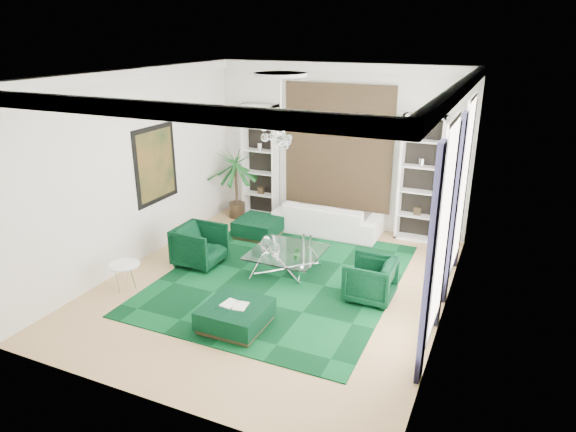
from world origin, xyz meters
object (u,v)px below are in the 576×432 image
at_px(sofa, 327,218).
at_px(armchair_left, 200,246).
at_px(coffee_table, 287,262).
at_px(palm, 236,174).
at_px(ottoman_side, 259,228).
at_px(side_table, 126,278).
at_px(ottoman_front, 235,316).
at_px(armchair_right, 370,280).

bearing_deg(sofa, armchair_left, 56.56).
distance_m(coffee_table, palm, 3.54).
height_order(ottoman_side, palm, palm).
bearing_deg(side_table, ottoman_front, -5.95).
bearing_deg(palm, coffee_table, -44.41).
height_order(ottoman_front, palm, palm).
relative_size(coffee_table, ottoman_side, 1.41).
relative_size(armchair_right, ottoman_front, 0.85).
bearing_deg(ottoman_front, sofa, 90.65).
distance_m(armchair_left, ottoman_front, 2.52).
bearing_deg(sofa, coffee_table, 90.00).
height_order(coffee_table, ottoman_front, coffee_table).
xyz_separation_m(sofa, armchair_right, (1.75, -2.65, 0.02)).
height_order(armchair_right, ottoman_front, armchair_right).
bearing_deg(side_table, armchair_right, 20.10).
bearing_deg(ottoman_front, armchair_left, 135.81).
relative_size(armchair_right, palm, 0.37).
xyz_separation_m(armchair_right, ottoman_front, (-1.70, -1.75, -0.18)).
height_order(ottoman_side, side_table, side_table).
bearing_deg(armchair_left, ottoman_side, -12.53).
height_order(side_table, palm, palm).
distance_m(armchair_right, palm, 5.07).
height_order(sofa, ottoman_side, sofa).
height_order(sofa, armchair_left, armchair_left).
relative_size(armchair_left, palm, 0.40).
distance_m(ottoman_side, palm, 1.71).
xyz_separation_m(ottoman_side, ottoman_front, (1.40, -3.55, -0.01)).
height_order(ottoman_front, side_table, side_table).
bearing_deg(armchair_right, side_table, -69.90).
height_order(sofa, armchair_right, armchair_right).
xyz_separation_m(armchair_left, coffee_table, (1.75, 0.35, -0.18)).
xyz_separation_m(coffee_table, ottoman_front, (0.05, -2.10, -0.03)).
height_order(coffee_table, palm, palm).
xyz_separation_m(coffee_table, ottoman_side, (-1.35, 1.45, -0.02)).
bearing_deg(coffee_table, side_table, -141.79).
bearing_deg(side_table, sofa, 60.48).
distance_m(armchair_left, side_table, 1.62).
bearing_deg(palm, sofa, -2.34).
bearing_deg(ottoman_side, side_table, -106.86).
bearing_deg(ottoman_front, ottoman_side, 111.52).
xyz_separation_m(armchair_right, palm, (-4.20, 2.75, 0.74)).
bearing_deg(coffee_table, ottoman_side, 132.95).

